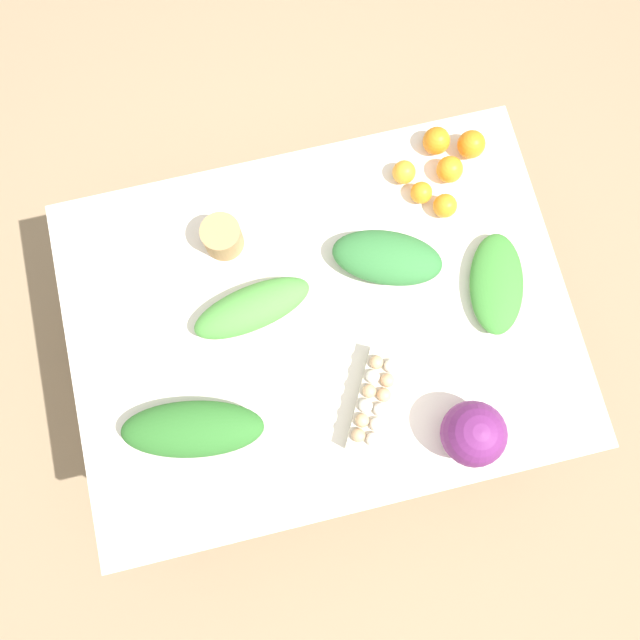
# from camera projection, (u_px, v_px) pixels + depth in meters

# --- Properties ---
(ground_plane) EXTENTS (8.00, 8.00, 0.00)m
(ground_plane) POSITION_uv_depth(u_px,v_px,m) (320.00, 359.00, 2.48)
(ground_plane) COLOR #937A5B
(dining_table) EXTENTS (1.44, 1.07, 0.70)m
(dining_table) POSITION_uv_depth(u_px,v_px,m) (320.00, 327.00, 1.86)
(dining_table) COLOR silver
(dining_table) RESTS_ON ground_plane
(cabbage_purple) EXTENTS (0.18, 0.18, 0.18)m
(cabbage_purple) POSITION_uv_depth(u_px,v_px,m) (473.00, 434.00, 1.64)
(cabbage_purple) COLOR #6B2366
(cabbage_purple) RESTS_ON dining_table
(egg_carton) EXTENTS (0.22, 0.29, 0.09)m
(egg_carton) POSITION_uv_depth(u_px,v_px,m) (374.00, 401.00, 1.70)
(egg_carton) COLOR beige
(egg_carton) RESTS_ON dining_table
(paper_bag) EXTENTS (0.12, 0.12, 0.10)m
(paper_bag) POSITION_uv_depth(u_px,v_px,m) (222.00, 237.00, 1.79)
(paper_bag) COLOR #A87F51
(paper_bag) RESTS_ON dining_table
(greens_bunch_kale) EXTENTS (0.36, 0.19, 0.09)m
(greens_bunch_kale) POSITION_uv_depth(u_px,v_px,m) (252.00, 308.00, 1.75)
(greens_bunch_kale) COLOR #4C933D
(greens_bunch_kale) RESTS_ON dining_table
(greens_bunch_beet_tops) EXTENTS (0.24, 0.33, 0.07)m
(greens_bunch_beet_tops) POSITION_uv_depth(u_px,v_px,m) (496.00, 283.00, 1.78)
(greens_bunch_beet_tops) COLOR #3D8433
(greens_bunch_beet_tops) RESTS_ON dining_table
(greens_bunch_chard) EXTENTS (0.35, 0.27, 0.10)m
(greens_bunch_chard) POSITION_uv_depth(u_px,v_px,m) (387.00, 258.00, 1.78)
(greens_bunch_chard) COLOR #337538
(greens_bunch_chard) RESTS_ON dining_table
(greens_bunch_scallion) EXTENTS (0.41, 0.22, 0.10)m
(greens_bunch_scallion) POSITION_uv_depth(u_px,v_px,m) (193.00, 429.00, 1.68)
(greens_bunch_scallion) COLOR #2D6B28
(greens_bunch_scallion) RESTS_ON dining_table
(orange_0) EXTENTS (0.08, 0.08, 0.08)m
(orange_0) POSITION_uv_depth(u_px,v_px,m) (450.00, 169.00, 1.85)
(orange_0) COLOR orange
(orange_0) RESTS_ON dining_table
(orange_1) EXTENTS (0.07, 0.07, 0.07)m
(orange_1) POSITION_uv_depth(u_px,v_px,m) (445.00, 206.00, 1.83)
(orange_1) COLOR orange
(orange_1) RESTS_ON dining_table
(orange_2) EXTENTS (0.06, 0.06, 0.06)m
(orange_2) POSITION_uv_depth(u_px,v_px,m) (421.00, 193.00, 1.84)
(orange_2) COLOR orange
(orange_2) RESTS_ON dining_table
(orange_3) EXTENTS (0.07, 0.07, 0.07)m
(orange_3) POSITION_uv_depth(u_px,v_px,m) (404.00, 172.00, 1.85)
(orange_3) COLOR orange
(orange_3) RESTS_ON dining_table
(orange_4) EXTENTS (0.08, 0.08, 0.08)m
(orange_4) POSITION_uv_depth(u_px,v_px,m) (436.00, 141.00, 1.87)
(orange_4) COLOR orange
(orange_4) RESTS_ON dining_table
(orange_5) EXTENTS (0.08, 0.08, 0.08)m
(orange_5) POSITION_uv_depth(u_px,v_px,m) (471.00, 144.00, 1.86)
(orange_5) COLOR orange
(orange_5) RESTS_ON dining_table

